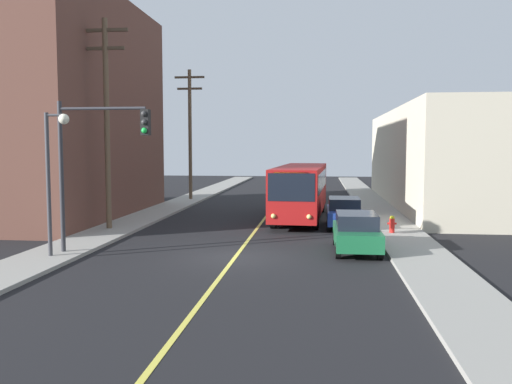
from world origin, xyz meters
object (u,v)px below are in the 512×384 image
(utility_pole_mid, at_px, (190,128))
(fire_hydrant, at_px, (392,224))
(city_bus, at_px, (301,189))
(parked_car_green, at_px, (356,232))
(utility_pole_near, at_px, (107,115))
(street_lamp_left, at_px, (53,163))
(parked_car_blue, at_px, (344,212))
(traffic_signal_left_corner, at_px, (98,148))

(utility_pole_mid, height_order, fire_hydrant, utility_pole_mid)
(city_bus, xyz_separation_m, fire_hydrant, (4.65, -5.83, -1.23))
(parked_car_green, height_order, fire_hydrant, parked_car_green)
(utility_pole_near, xyz_separation_m, street_lamp_left, (0.71, -7.18, -2.26))
(street_lamp_left, bearing_deg, utility_pole_near, 95.65)
(parked_car_blue, relative_size, utility_pole_mid, 0.43)
(utility_pole_near, bearing_deg, parked_car_blue, 12.07)
(city_bus, bearing_deg, parked_car_blue, -54.21)
(traffic_signal_left_corner, bearing_deg, utility_pole_mid, 94.20)
(traffic_signal_left_corner, relative_size, fire_hydrant, 7.14)
(parked_car_green, bearing_deg, parked_car_blue, 91.69)
(street_lamp_left, xyz_separation_m, fire_hydrant, (13.68, 7.32, -3.16))
(traffic_signal_left_corner, distance_m, fire_hydrant, 14.34)
(city_bus, relative_size, parked_car_green, 2.78)
(parked_car_green, height_order, utility_pole_near, utility_pole_near)
(city_bus, xyz_separation_m, traffic_signal_left_corner, (-7.61, -12.28, 2.49))
(utility_pole_near, height_order, fire_hydrant, utility_pole_near)
(street_lamp_left, distance_m, fire_hydrant, 15.83)
(utility_pole_near, bearing_deg, parked_car_green, -18.97)
(parked_car_green, height_order, parked_car_blue, same)
(utility_pole_near, bearing_deg, fire_hydrant, 0.55)
(city_bus, bearing_deg, traffic_signal_left_corner, -121.79)
(utility_pole_mid, bearing_deg, parked_car_green, -59.69)
(utility_pole_mid, bearing_deg, street_lamp_left, -89.44)
(city_bus, height_order, street_lamp_left, street_lamp_left)
(utility_pole_near, xyz_separation_m, fire_hydrant, (14.39, 0.14, -5.41))
(parked_car_blue, xyz_separation_m, utility_pole_near, (-12.16, -2.60, 5.16))
(fire_hydrant, bearing_deg, city_bus, 128.58)
(traffic_signal_left_corner, bearing_deg, parked_car_green, 11.38)
(city_bus, distance_m, fire_hydrant, 7.56)
(city_bus, relative_size, traffic_signal_left_corner, 2.04)
(parked_car_blue, bearing_deg, parked_car_green, -88.31)
(traffic_signal_left_corner, bearing_deg, city_bus, 58.21)
(parked_car_blue, height_order, utility_pole_mid, utility_pole_mid)
(utility_pole_near, relative_size, traffic_signal_left_corner, 1.78)
(city_bus, bearing_deg, street_lamp_left, -124.47)
(parked_car_blue, bearing_deg, street_lamp_left, -139.51)
(traffic_signal_left_corner, height_order, fire_hydrant, traffic_signal_left_corner)
(traffic_signal_left_corner, bearing_deg, utility_pole_near, 108.61)
(parked_car_green, xyz_separation_m, traffic_signal_left_corner, (-10.24, -2.06, 3.46))
(utility_pole_near, distance_m, traffic_signal_left_corner, 6.87)
(parked_car_green, distance_m, street_lamp_left, 12.36)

